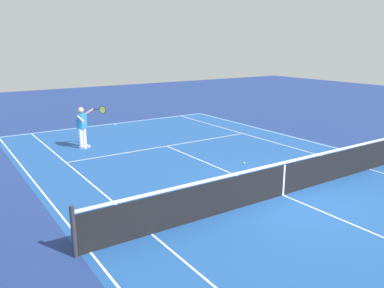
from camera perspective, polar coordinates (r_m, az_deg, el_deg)
The scene contains 6 objects.
ground_plane at distance 11.18m, azimuth 13.14°, elevation -7.30°, with size 60.00×60.00×0.00m, color navy.
court_slab at distance 11.17m, azimuth 13.14°, elevation -7.29°, with size 24.20×11.40×0.00m, color #1E4C93.
court_line_markings at distance 11.17m, azimuth 13.14°, elevation -7.28°, with size 23.85×11.05×0.01m.
tennis_net at distance 11.01m, azimuth 13.29°, elevation -4.92°, with size 0.10×11.70×1.08m.
tennis_player_near at distance 16.08m, azimuth -15.72°, elevation 2.66°, with size 0.76×1.07×1.70m.
tennis_ball at distance 13.70m, azimuth 7.66°, elevation -2.79°, with size 0.07×0.07×0.07m, color #CCE01E.
Camera 1 is at (-6.99, 7.71, 4.08)m, focal length 36.38 mm.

